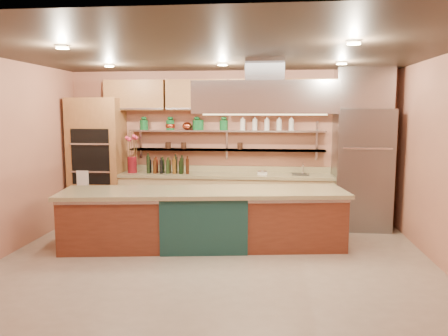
# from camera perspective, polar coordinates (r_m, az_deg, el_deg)

# --- Properties ---
(floor) EXTENTS (6.00, 5.00, 0.02)m
(floor) POSITION_cam_1_polar(r_m,az_deg,el_deg) (6.04, -1.43, -12.62)
(floor) COLOR gray
(floor) RESTS_ON ground
(ceiling) EXTENTS (6.00, 5.00, 0.02)m
(ceiling) POSITION_cam_1_polar(r_m,az_deg,el_deg) (5.72, -1.53, 14.86)
(ceiling) COLOR black
(ceiling) RESTS_ON wall_back
(wall_back) EXTENTS (6.00, 0.04, 2.80)m
(wall_back) POSITION_cam_1_polar(r_m,az_deg,el_deg) (8.19, 0.76, 2.81)
(wall_back) COLOR #AE6D52
(wall_back) RESTS_ON floor
(wall_front) EXTENTS (6.00, 0.04, 2.80)m
(wall_front) POSITION_cam_1_polar(r_m,az_deg,el_deg) (3.28, -7.08, -4.26)
(wall_front) COLOR #AE6D52
(wall_front) RESTS_ON floor
(oven_stack) EXTENTS (0.95, 0.64, 2.30)m
(oven_stack) POSITION_cam_1_polar(r_m,az_deg,el_deg) (8.48, -16.18, 0.97)
(oven_stack) COLOR #976336
(oven_stack) RESTS_ON floor
(refrigerator) EXTENTS (0.95, 0.72, 2.10)m
(refrigerator) POSITION_cam_1_polar(r_m,az_deg,el_deg) (8.00, 17.53, -0.17)
(refrigerator) COLOR slate
(refrigerator) RESTS_ON floor
(back_counter) EXTENTS (3.84, 0.64, 0.93)m
(back_counter) POSITION_cam_1_polar(r_m,az_deg,el_deg) (8.03, 0.20, -4.03)
(back_counter) COLOR tan
(back_counter) RESTS_ON floor
(wall_shelf_lower) EXTENTS (3.60, 0.26, 0.03)m
(wall_shelf_lower) POSITION_cam_1_polar(r_m,az_deg,el_deg) (8.07, 0.32, 2.38)
(wall_shelf_lower) COLOR #B0B3B7
(wall_shelf_lower) RESTS_ON wall_back
(wall_shelf_upper) EXTENTS (3.60, 0.26, 0.03)m
(wall_shelf_upper) POSITION_cam_1_polar(r_m,az_deg,el_deg) (8.04, 0.32, 4.87)
(wall_shelf_upper) COLOR #B0B3B7
(wall_shelf_upper) RESTS_ON wall_back
(upper_cabinets) EXTENTS (4.60, 0.36, 0.55)m
(upper_cabinets) POSITION_cam_1_polar(r_m,az_deg,el_deg) (7.98, 0.65, 9.51)
(upper_cabinets) COLOR #976336
(upper_cabinets) RESTS_ON wall_back
(range_hood) EXTENTS (2.00, 1.00, 0.45)m
(range_hood) POSITION_cam_1_polar(r_m,az_deg,el_deg) (6.44, 5.33, 9.09)
(range_hood) COLOR #B0B3B7
(range_hood) RESTS_ON ceiling
(ceiling_downlights) EXTENTS (4.00, 2.80, 0.02)m
(ceiling_downlights) POSITION_cam_1_polar(r_m,az_deg,el_deg) (5.91, -1.27, 14.32)
(ceiling_downlights) COLOR #FFE5A5
(ceiling_downlights) RESTS_ON ceiling
(island) EXTENTS (4.27, 1.48, 0.87)m
(island) POSITION_cam_1_polar(r_m,az_deg,el_deg) (6.70, -2.62, -6.59)
(island) COLOR brown
(island) RESTS_ON floor
(flower_vase) EXTENTS (0.19, 0.19, 0.30)m
(flower_vase) POSITION_cam_1_polar(r_m,az_deg,el_deg) (8.23, -11.90, 0.43)
(flower_vase) COLOR #600E16
(flower_vase) RESTS_ON back_counter
(oil_bottle_cluster) EXTENTS (0.88, 0.42, 0.27)m
(oil_bottle_cluster) POSITION_cam_1_polar(r_m,az_deg,el_deg) (8.05, -7.28, 0.28)
(oil_bottle_cluster) COLOR black
(oil_bottle_cluster) RESTS_ON back_counter
(kitchen_scale) EXTENTS (0.19, 0.15, 0.10)m
(kitchen_scale) POSITION_cam_1_polar(r_m,az_deg,el_deg) (7.85, 5.04, -0.52)
(kitchen_scale) COLOR silver
(kitchen_scale) RESTS_ON back_counter
(bar_faucet) EXTENTS (0.03, 0.03, 0.20)m
(bar_faucet) POSITION_cam_1_polar(r_m,az_deg,el_deg) (7.97, 10.28, -0.10)
(bar_faucet) COLOR silver
(bar_faucet) RESTS_ON back_counter
(copper_kettle) EXTENTS (0.24, 0.24, 0.15)m
(copper_kettle) POSITION_cam_1_polar(r_m,az_deg,el_deg) (8.14, -4.84, 5.49)
(copper_kettle) COLOR #C44A2D
(copper_kettle) RESTS_ON wall_shelf_upper
(green_canister) EXTENTS (0.18, 0.18, 0.18)m
(green_canister) POSITION_cam_1_polar(r_m,az_deg,el_deg) (8.10, -3.22, 5.63)
(green_canister) COLOR #104F22
(green_canister) RESTS_ON wall_shelf_upper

